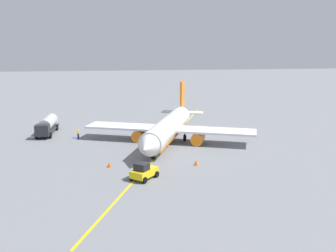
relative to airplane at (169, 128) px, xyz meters
The scene contains 8 objects.
ground_plane 2.63m from the airplane, 21.71° to the right, with size 400.00×400.00×0.00m, color slate.
airplane is the anchor object (origin of this frame).
fuel_tanker 24.09m from the airplane, 114.34° to the right, with size 10.80×3.19×3.15m.
pushback_tug 18.83m from the airplane, 18.67° to the right, with size 4.07×3.97×2.20m.
refueling_worker 16.84m from the airplane, 108.84° to the right, with size 0.53×0.37×1.71m.
safety_cone_nose 16.22m from the airplane, 39.69° to the right, with size 0.66×0.66×0.73m, color #F2590F.
safety_cone_wingtip 13.67m from the airplane, ahead, with size 0.65×0.65×0.73m, color #F2590F.
taxi_line_marking 2.62m from the airplane, 21.71° to the right, with size 71.57×0.30×0.01m, color yellow.
Camera 1 is at (61.80, -9.67, 16.41)m, focal length 39.82 mm.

